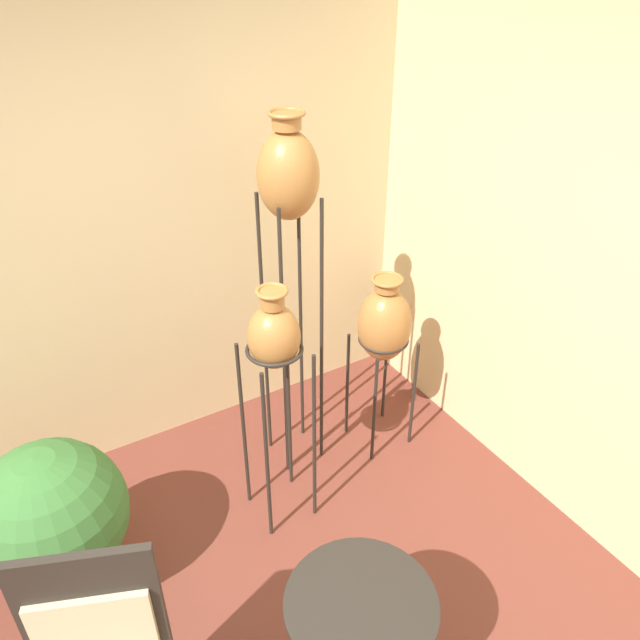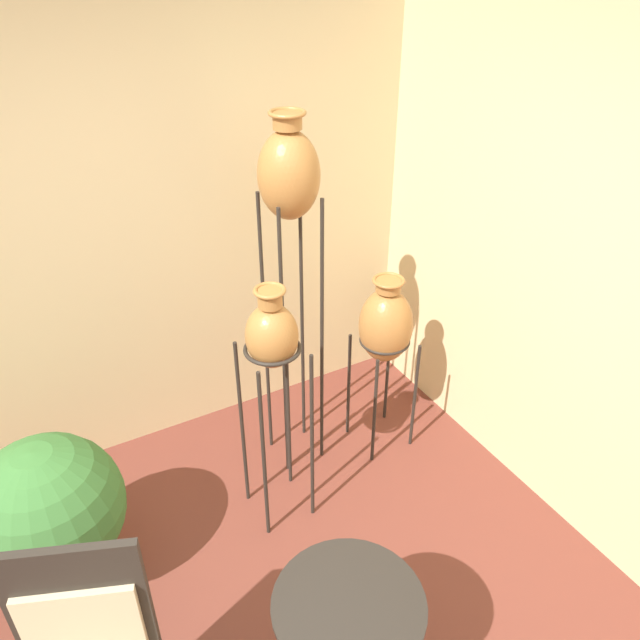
# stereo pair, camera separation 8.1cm
# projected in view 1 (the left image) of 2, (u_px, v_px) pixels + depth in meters

# --- Properties ---
(wall_back) EXTENTS (7.93, 0.06, 2.70)m
(wall_back) POSITION_uv_depth(u_px,v_px,m) (74.00, 250.00, 3.20)
(wall_back) COLOR beige
(wall_back) RESTS_ON ground_plane
(vase_stand_tall) EXTENTS (0.30, 0.30, 2.06)m
(vase_stand_tall) POSITION_uv_depth(u_px,v_px,m) (288.00, 185.00, 2.96)
(vase_stand_tall) COLOR #28231E
(vase_stand_tall) RESTS_ON ground_plane
(vase_stand_medium) EXTENTS (0.29, 0.29, 1.39)m
(vase_stand_medium) POSITION_uv_depth(u_px,v_px,m) (274.00, 343.00, 2.91)
(vase_stand_medium) COLOR #28231E
(vase_stand_medium) RESTS_ON ground_plane
(vase_stand_short) EXTENTS (0.31, 0.31, 1.14)m
(vase_stand_short) POSITION_uv_depth(u_px,v_px,m) (384.00, 325.00, 3.53)
(vase_stand_short) COLOR #28231E
(vase_stand_short) RESTS_ON ground_plane
(side_table) EXTENTS (0.54, 0.54, 0.77)m
(side_table) POSITION_uv_depth(u_px,v_px,m) (359.00, 637.00, 2.27)
(side_table) COLOR #28231E
(side_table) RESTS_ON ground_plane
(potted_plant) EXTENTS (0.68, 0.68, 0.86)m
(potted_plant) POSITION_uv_depth(u_px,v_px,m) (53.00, 520.00, 2.81)
(potted_plant) COLOR olive
(potted_plant) RESTS_ON ground_plane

